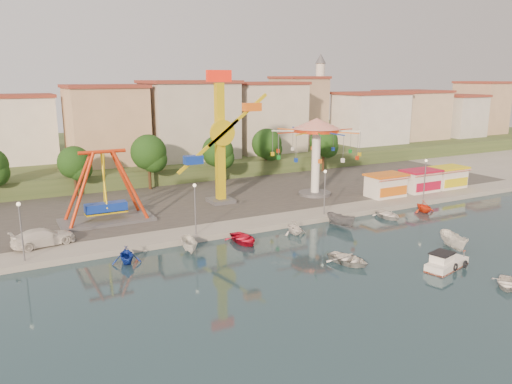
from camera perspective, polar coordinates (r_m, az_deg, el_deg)
ground at (r=44.65m, az=9.19°, el=-8.52°), size 200.00×200.00×0.00m
quay_deck at (r=99.47m, az=-12.95°, el=3.43°), size 200.00×100.00×0.60m
asphalt_pad at (r=69.58m, az=-5.88°, el=-0.07°), size 90.00×28.00×0.01m
hill_terrace at (r=104.07m, az=-13.72°, el=4.47°), size 200.00×60.00×3.00m
pirate_ship_ride at (r=57.14m, az=-16.91°, el=0.45°), size 10.00×5.00×8.00m
kamikaze_tower at (r=62.51m, az=-3.69°, el=5.75°), size 8.18×3.10×16.50m
wave_swinger at (r=67.10m, az=6.90°, el=6.00°), size 11.60×11.60×10.40m
booth_left at (r=68.97m, az=14.61°, el=0.78°), size 5.40×3.78×3.08m
booth_mid at (r=73.41m, az=18.30°, el=1.26°), size 5.40×3.78×3.08m
booth_right at (r=77.38m, az=21.07°, el=1.62°), size 5.40×3.78×3.08m
lamp_post_0 at (r=47.67m, az=-25.21°, el=-4.29°), size 0.14×0.14×5.00m
lamp_post_1 at (r=50.78m, az=-6.95°, el=-2.11°), size 0.14×0.14×5.00m
lamp_post_2 at (r=58.29m, az=7.85°, el=-0.17°), size 0.14×0.14×5.00m
lamp_post_3 at (r=68.76m, az=18.72°, el=1.27°), size 0.14×0.14×5.00m
tree_1 at (r=70.56m, az=-20.07°, el=3.19°), size 4.35×4.35×6.80m
tree_2 at (r=72.08m, az=-12.18°, el=4.46°), size 5.02×5.02×7.85m
tree_3 at (r=74.16m, az=-4.39°, el=4.66°), size 4.68×4.68×7.32m
tree_4 at (r=81.22m, az=1.23°, el=5.55°), size 4.86×4.86×7.60m
tree_5 at (r=85.08m, az=7.75°, el=5.75°), size 4.83×4.83×7.54m
building_1 at (r=84.76m, az=-25.29°, el=5.70°), size 12.33×9.01×8.63m
building_2 at (r=86.86m, az=-16.68°, el=7.40°), size 11.95×9.28×11.23m
building_3 at (r=87.78m, az=-7.30°, el=7.23°), size 12.59×10.50×9.20m
building_4 at (r=96.40m, az=-0.49°, el=7.85°), size 10.75×9.23×9.24m
building_5 at (r=101.62m, az=6.74°, el=8.58°), size 12.77×10.96×11.21m
building_6 at (r=107.54m, az=12.46°, el=8.91°), size 8.23×8.98×12.36m
building_7 at (r=119.25m, az=15.26°, el=8.27°), size 11.59×10.93×8.76m
building_8 at (r=124.77m, az=22.10°, el=8.85°), size 12.84×9.28×12.58m
building_9 at (r=137.15m, az=24.83°, el=8.19°), size 12.95×9.17×9.21m
minaret at (r=106.48m, az=7.29°, el=10.89°), size 2.80×2.80×18.00m
cabin_motorboat at (r=46.77m, az=20.86°, el=-7.66°), size 4.91×2.85×1.63m
rowboat_a at (r=45.54m, az=10.53°, el=-7.57°), size 3.89×4.70×0.84m
rowboat_b at (r=44.77m, az=26.75°, el=-9.29°), size 3.89×3.72×0.66m
skiff at (r=51.95m, az=21.69°, el=-5.25°), size 2.93×4.46×1.61m
van at (r=51.64m, az=-23.14°, el=-4.76°), size 6.05×3.31×1.66m
moored_boat_1 at (r=46.33m, az=-14.60°, el=-6.94°), size 3.04×3.37×1.56m
moored_boat_2 at (r=47.97m, az=-7.60°, el=-6.04°), size 2.00×3.78×1.39m
moored_boat_3 at (r=50.23m, az=-1.42°, el=-5.37°), size 3.04×4.19×0.85m
moored_boat_4 at (r=53.00m, az=4.43°, el=-4.08°), size 2.40×2.78×1.46m
moored_boat_5 at (r=56.41m, az=9.68°, el=-3.16°), size 2.31×4.02×1.46m
moored_boat_6 at (r=60.90m, az=14.86°, el=-2.55°), size 2.88×3.91×0.79m
moored_boat_7 at (r=64.81m, az=18.64°, el=-1.54°), size 2.90×3.21×1.50m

